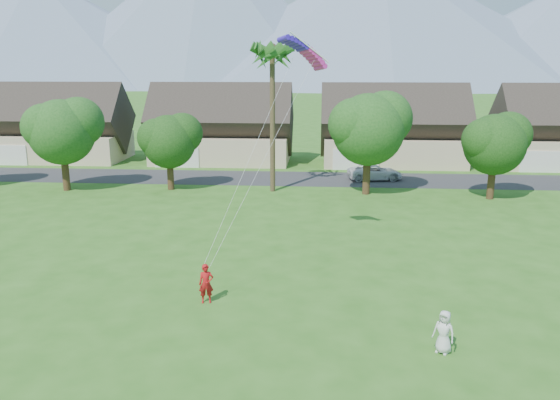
# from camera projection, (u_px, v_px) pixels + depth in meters

# --- Properties ---
(ground) EXTENTS (500.00, 500.00, 0.00)m
(ground) POSITION_uv_depth(u_px,v_px,m) (260.00, 368.00, 19.71)
(ground) COLOR #2D6019
(ground) RESTS_ON ground
(street) EXTENTS (90.00, 7.00, 0.01)m
(street) POSITION_uv_depth(u_px,v_px,m) (298.00, 179.00, 52.62)
(street) COLOR #2D2D30
(street) RESTS_ON ground
(kite_flyer) EXTENTS (0.75, 0.56, 1.85)m
(kite_flyer) POSITION_uv_depth(u_px,v_px,m) (206.00, 284.00, 24.95)
(kite_flyer) COLOR #A91314
(kite_flyer) RESTS_ON ground
(watcher) EXTENTS (0.99, 0.92, 1.70)m
(watcher) POSITION_uv_depth(u_px,v_px,m) (444.00, 332.00, 20.59)
(watcher) COLOR silver
(watcher) RESTS_ON ground
(parked_car) EXTENTS (5.51, 3.17, 1.44)m
(parked_car) POSITION_uv_depth(u_px,v_px,m) (375.00, 172.00, 51.92)
(parked_car) COLOR silver
(parked_car) RESTS_ON ground
(mountain_ridge) EXTENTS (540.00, 240.00, 70.00)m
(mountain_ridge) POSITION_uv_depth(u_px,v_px,m) (339.00, 26.00, 263.67)
(mountain_ridge) COLOR slate
(mountain_ridge) RESTS_ON ground
(houses_row) EXTENTS (72.75, 8.19, 8.86)m
(houses_row) POSITION_uv_depth(u_px,v_px,m) (306.00, 132.00, 60.46)
(houses_row) COLOR beige
(houses_row) RESTS_ON ground
(tree_row) EXTENTS (62.27, 6.67, 8.45)m
(tree_row) POSITION_uv_depth(u_px,v_px,m) (282.00, 136.00, 45.64)
(tree_row) COLOR #47301C
(tree_row) RESTS_ON ground
(fan_palm) EXTENTS (3.00, 3.00, 13.80)m
(fan_palm) POSITION_uv_depth(u_px,v_px,m) (272.00, 51.00, 44.60)
(fan_palm) COLOR #4C3D26
(fan_palm) RESTS_ON ground
(parafoil_kite) EXTENTS (3.14, 1.54, 0.50)m
(parafoil_kite) POSITION_uv_depth(u_px,v_px,m) (304.00, 49.00, 28.88)
(parafoil_kite) COLOR #3418B9
(parafoil_kite) RESTS_ON ground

